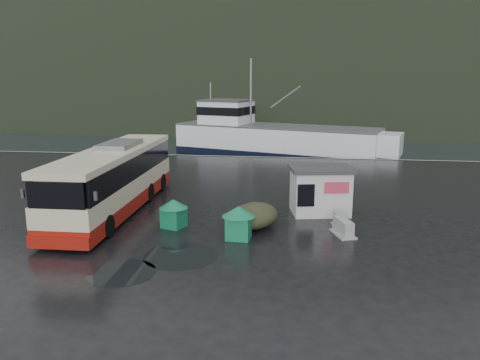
# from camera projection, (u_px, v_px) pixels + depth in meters

# --- Properties ---
(ground) EXTENTS (160.00, 160.00, 0.00)m
(ground) POSITION_uv_depth(u_px,v_px,m) (183.00, 220.00, 24.92)
(ground) COLOR black
(ground) RESTS_ON ground
(harbor_water) EXTENTS (300.00, 180.00, 0.02)m
(harbor_water) POSITION_uv_depth(u_px,v_px,m) (278.00, 102.00, 131.35)
(harbor_water) COLOR black
(harbor_water) RESTS_ON ground
(quay_edge) EXTENTS (160.00, 0.60, 1.50)m
(quay_edge) POSITION_uv_depth(u_px,v_px,m) (235.00, 156.00, 44.27)
(quay_edge) COLOR #999993
(quay_edge) RESTS_ON ground
(headland) EXTENTS (780.00, 540.00, 570.00)m
(headland) POSITION_uv_depth(u_px,v_px,m) (307.00, 88.00, 265.58)
(headland) COLOR black
(headland) RESTS_ON ground
(coach_bus) EXTENTS (3.51, 13.48, 3.80)m
(coach_bus) POSITION_uv_depth(u_px,v_px,m) (116.00, 210.00, 26.72)
(coach_bus) COLOR beige
(coach_bus) RESTS_ON ground
(white_van) EXTENTS (3.47, 5.85, 2.31)m
(white_van) POSITION_uv_depth(u_px,v_px,m) (85.00, 201.00, 28.76)
(white_van) COLOR white
(white_van) RESTS_ON ground
(waste_bin_left) EXTENTS (1.33, 1.33, 1.46)m
(waste_bin_left) POSITION_uv_depth(u_px,v_px,m) (174.00, 227.00, 23.81)
(waste_bin_left) COLOR #15784D
(waste_bin_left) RESTS_ON ground
(waste_bin_right) EXTENTS (1.21, 1.21, 1.58)m
(waste_bin_right) POSITION_uv_depth(u_px,v_px,m) (239.00, 238.00, 22.17)
(waste_bin_right) COLOR #15784D
(waste_bin_right) RESTS_ON ground
(dome_tent) EXTENTS (3.14, 3.65, 1.21)m
(dome_tent) POSITION_uv_depth(u_px,v_px,m) (254.00, 227.00, 23.81)
(dome_tent) COLOR #363721
(dome_tent) RESTS_ON ground
(ticket_kiosk) EXTENTS (3.75, 3.10, 2.62)m
(ticket_kiosk) POSITION_uv_depth(u_px,v_px,m) (319.00, 213.00, 26.24)
(ticket_kiosk) COLOR silver
(ticket_kiosk) RESTS_ON ground
(jersey_barrier_a) EXTENTS (1.24, 1.73, 0.78)m
(jersey_barrier_a) POSITION_uv_depth(u_px,v_px,m) (343.00, 235.00, 22.63)
(jersey_barrier_a) COLOR #999993
(jersey_barrier_a) RESTS_ON ground
(jersey_barrier_b) EXTENTS (0.85, 1.50, 0.72)m
(jersey_barrier_b) POSITION_uv_depth(u_px,v_px,m) (340.00, 228.00, 23.62)
(jersey_barrier_b) COLOR #999993
(jersey_barrier_b) RESTS_ON ground
(fishing_trawler) EXTENTS (27.45, 13.92, 10.78)m
(fishing_trawler) POSITION_uv_depth(u_px,v_px,m) (276.00, 143.00, 52.65)
(fishing_trawler) COLOR white
(fishing_trawler) RESTS_ON ground
(puddles) EXTENTS (4.83, 4.95, 0.01)m
(puddles) POSITION_uv_depth(u_px,v_px,m) (157.00, 262.00, 19.32)
(puddles) COLOR black
(puddles) RESTS_ON ground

